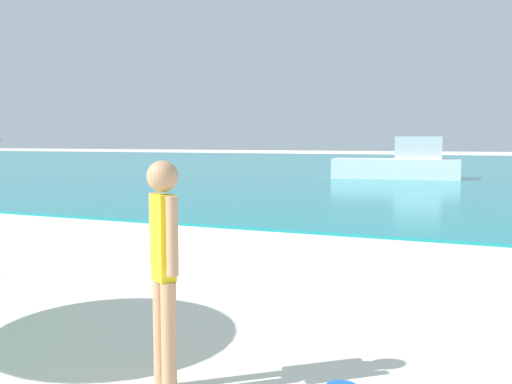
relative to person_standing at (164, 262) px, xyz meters
The scene contains 3 objects.
water 36.95m from the person_standing, 91.16° to the left, with size 160.00×60.00×0.06m, color teal.
person_standing is the anchor object (origin of this frame).
boat_far 23.05m from the person_standing, 94.66° to the left, with size 5.76×2.42×1.90m.
Camera 1 is at (2.86, 4.18, 1.79)m, focal length 39.84 mm.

